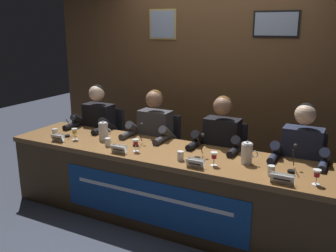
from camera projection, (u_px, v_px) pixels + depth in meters
ground_plane at (168, 217)px, 3.81m from camera, size 12.00×12.00×0.00m
wall_back_panelled at (215, 77)px, 4.57m from camera, size 4.67×0.14×2.60m
conference_table at (163, 176)px, 3.59m from camera, size 3.47×0.77×0.73m
chair_far_left at (106, 145)px, 4.71m from camera, size 0.44×0.45×0.91m
panelist_far_left at (95, 128)px, 4.47m from camera, size 0.51×0.48×1.24m
nameplate_far_left at (58, 138)px, 3.90m from camera, size 0.15×0.06×0.08m
juice_glass_far_left at (75, 132)px, 3.95m from camera, size 0.06×0.06×0.12m
water_cup_far_left at (55, 133)px, 4.09m from camera, size 0.06×0.06×0.08m
microphone_far_left at (69, 129)px, 4.09m from camera, size 0.06×0.17×0.22m
chair_center_left at (160, 155)px, 4.36m from camera, size 0.44×0.45×0.91m
panelist_center_left at (152, 137)px, 4.12m from camera, size 0.51×0.48×1.24m
nameplate_center_left at (119, 149)px, 3.54m from camera, size 0.16×0.06×0.08m
juice_glass_center_left at (136, 143)px, 3.58m from camera, size 0.06×0.06×0.12m
water_cup_center_left at (108, 143)px, 3.75m from camera, size 0.06×0.06×0.08m
microphone_center_left at (138, 138)px, 3.77m from camera, size 0.06×0.17×0.22m
chair_center_right at (224, 166)px, 4.01m from camera, size 0.44×0.45×0.91m
panelist_center_right at (219, 147)px, 3.77m from camera, size 0.51×0.48×1.24m
nameplate_center_right at (195, 163)px, 3.17m from camera, size 0.16×0.06×0.08m
juice_glass_center_right at (214, 156)px, 3.21m from camera, size 0.06×0.06×0.12m
water_cup_center_right at (180, 156)px, 3.36m from camera, size 0.06×0.06×0.08m
microphone_center_right at (199, 150)px, 3.40m from camera, size 0.06×0.17×0.22m
chair_far_right at (300, 179)px, 3.66m from camera, size 0.44×0.45×0.91m
panelist_far_right at (300, 159)px, 3.41m from camera, size 0.51×0.48×1.24m
nameplate_far_right at (282, 179)px, 2.85m from camera, size 0.18×0.06×0.08m
juice_glass_far_right at (317, 174)px, 2.82m from camera, size 0.06×0.06×0.12m
water_cup_far_right at (271, 171)px, 3.01m from camera, size 0.06×0.06×0.08m
microphone_far_right at (293, 163)px, 3.10m from camera, size 0.06×0.17×0.22m
water_pitcher_left_side at (103, 131)px, 3.94m from camera, size 0.15×0.10×0.21m
water_pitcher_right_side at (247, 153)px, 3.26m from camera, size 0.15×0.10×0.21m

